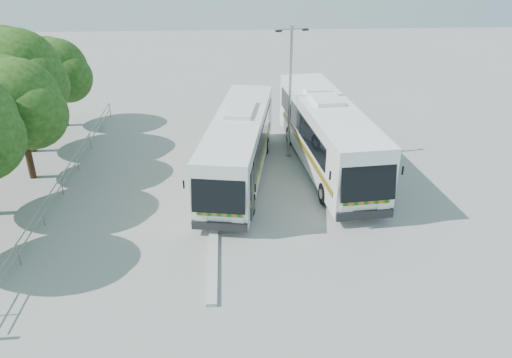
{
  "coord_description": "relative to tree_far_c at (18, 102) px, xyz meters",
  "views": [
    {
      "loc": [
        -1.55,
        -19.93,
        11.99
      ],
      "look_at": [
        -0.28,
        1.29,
        1.43
      ],
      "focal_mm": 35.0,
      "sensor_mm": 36.0,
      "label": 1
    }
  ],
  "objects": [
    {
      "name": "tree_far_c",
      "position": [
        0.0,
        0.0,
        0.0
      ],
      "size": [
        4.97,
        4.69,
        6.49
      ],
      "color": "#382314",
      "rests_on": "ground"
    },
    {
      "name": "tree_far_d",
      "position": [
        -1.19,
        3.7,
        0.56
      ],
      "size": [
        5.62,
        5.3,
        7.33
      ],
      "color": "#382314",
      "rests_on": "ground"
    },
    {
      "name": "coach_main",
      "position": [
        11.12,
        -0.58,
        -2.39
      ],
      "size": [
        4.5,
        12.51,
        3.41
      ],
      "rotation": [
        0.0,
        0.0,
        -0.17
      ],
      "color": "silver",
      "rests_on": "ground"
    },
    {
      "name": "ground",
      "position": [
        12.12,
        -5.1,
        -4.26
      ],
      "size": [
        100.0,
        100.0,
        0.0
      ],
      "primitive_type": "plane",
      "color": "gray",
      "rests_on": "ground"
    },
    {
      "name": "coach_adjacent",
      "position": [
        16.03,
        0.46,
        -2.24
      ],
      "size": [
        3.86,
        13.43,
        3.68
      ],
      "rotation": [
        0.0,
        0.0,
        0.09
      ],
      "color": "white",
      "rests_on": "ground"
    },
    {
      "name": "kerb_divider",
      "position": [
        9.82,
        -3.1,
        -4.18
      ],
      "size": [
        0.4,
        16.0,
        0.15
      ],
      "primitive_type": "cube",
      "color": "#B2B2AD",
      "rests_on": "ground"
    },
    {
      "name": "lamppost",
      "position": [
        14.12,
        2.09,
        -0.1
      ],
      "size": [
        1.83,
        0.55,
        7.53
      ],
      "rotation": [
        0.0,
        0.0,
        0.21
      ],
      "color": "gray",
      "rests_on": "ground"
    },
    {
      "name": "railing",
      "position": [
        2.12,
        -1.1,
        -3.52
      ],
      "size": [
        0.06,
        22.0,
        1.0
      ],
      "color": "gray",
      "rests_on": "ground"
    },
    {
      "name": "tree_far_e",
      "position": [
        -0.51,
        8.2,
        -0.37
      ],
      "size": [
        4.54,
        4.28,
        5.92
      ],
      "color": "#382314",
      "rests_on": "ground"
    }
  ]
}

